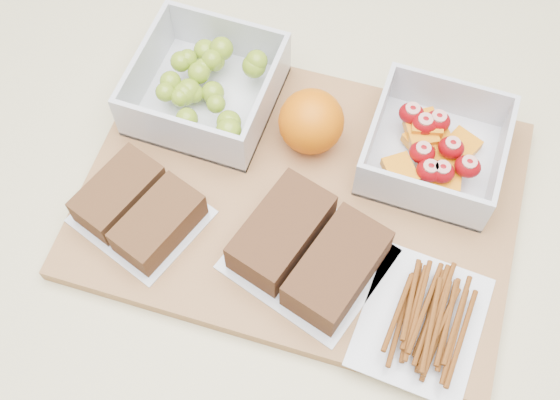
% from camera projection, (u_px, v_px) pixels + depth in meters
% --- Properties ---
extents(ground, '(4.00, 4.00, 0.00)m').
position_uv_depth(ground, '(282.00, 399.00, 1.50)').
color(ground, gray).
rests_on(ground, ground).
extents(counter, '(1.20, 0.90, 0.90)m').
position_uv_depth(counter, '(283.00, 337.00, 1.10)').
color(counter, beige).
rests_on(counter, ground).
extents(cutting_board, '(0.43, 0.32, 0.02)m').
position_uv_depth(cutting_board, '(300.00, 198.00, 0.70)').
color(cutting_board, '#A47243').
rests_on(cutting_board, counter).
extents(grape_container, '(0.14, 0.14, 0.06)m').
position_uv_depth(grape_container, '(207.00, 86.00, 0.72)').
color(grape_container, silver).
rests_on(grape_container, cutting_board).
extents(fruit_container, '(0.13, 0.13, 0.05)m').
position_uv_depth(fruit_container, '(434.00, 149.00, 0.69)').
color(fruit_container, silver).
rests_on(fruit_container, cutting_board).
extents(orange, '(0.07, 0.07, 0.07)m').
position_uv_depth(orange, '(311.00, 122.00, 0.69)').
color(orange, orange).
rests_on(orange, cutting_board).
extents(sandwich_bag_left, '(0.14, 0.13, 0.03)m').
position_uv_depth(sandwich_bag_left, '(139.00, 209.00, 0.66)').
color(sandwich_bag_left, silver).
rests_on(sandwich_bag_left, cutting_board).
extents(sandwich_bag_center, '(0.16, 0.15, 0.04)m').
position_uv_depth(sandwich_bag_center, '(309.00, 251.00, 0.64)').
color(sandwich_bag_center, silver).
rests_on(sandwich_bag_center, cutting_board).
extents(pretzel_bag, '(0.11, 0.13, 0.03)m').
position_uv_depth(pretzel_bag, '(424.00, 317.00, 0.62)').
color(pretzel_bag, silver).
rests_on(pretzel_bag, cutting_board).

